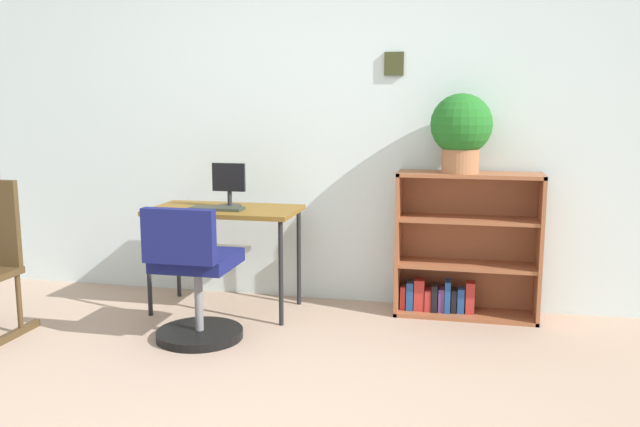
# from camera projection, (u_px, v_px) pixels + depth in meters

# --- Properties ---
(wall_back) EXTENTS (5.20, 0.12, 2.46)m
(wall_back) POSITION_uv_depth(u_px,v_px,m) (323.00, 127.00, 4.67)
(wall_back) COLOR silver
(wall_back) RESTS_ON ground_plane
(desk) EXTENTS (0.99, 0.54, 0.71)m
(desk) POSITION_uv_depth(u_px,v_px,m) (225.00, 217.00, 4.45)
(desk) COLOR brown
(desk) RESTS_ON ground_plane
(monitor) EXTENTS (0.23, 0.16, 0.30)m
(monitor) POSITION_uv_depth(u_px,v_px,m) (229.00, 185.00, 4.45)
(monitor) COLOR #262628
(monitor) RESTS_ON desk
(keyboard) EXTENTS (0.35, 0.13, 0.02)m
(keyboard) POSITION_uv_depth(u_px,v_px,m) (217.00, 208.00, 4.36)
(keyboard) COLOR #303529
(keyboard) RESTS_ON desk
(office_chair) EXTENTS (0.52, 0.55, 0.83)m
(office_chair) POSITION_uv_depth(u_px,v_px,m) (194.00, 282.00, 3.89)
(office_chair) COLOR black
(office_chair) RESTS_ON ground_plane
(bookshelf_low) EXTENTS (0.93, 0.30, 0.96)m
(bookshelf_low) POSITION_uv_depth(u_px,v_px,m) (463.00, 250.00, 4.41)
(bookshelf_low) COLOR #965534
(bookshelf_low) RESTS_ON ground_plane
(potted_plant_on_shelf) EXTENTS (0.39, 0.39, 0.51)m
(potted_plant_on_shelf) POSITION_uv_depth(u_px,v_px,m) (461.00, 129.00, 4.23)
(potted_plant_on_shelf) COLOR #9E6642
(potted_plant_on_shelf) RESTS_ON bookshelf_low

